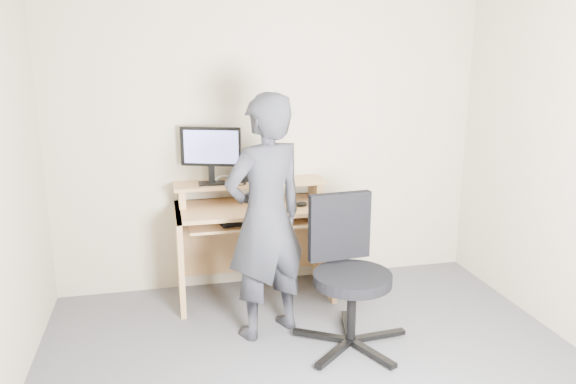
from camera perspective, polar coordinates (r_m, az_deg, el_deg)
name	(u,v)px	position (r m, az deg, el deg)	size (l,w,h in m)	color
back_wall	(271,135)	(4.58, -1.75, 5.78)	(3.50, 0.02, 2.50)	#BAB394
desk	(252,228)	(4.49, -3.64, -3.62)	(1.20, 0.60, 0.91)	tan
monitor	(211,150)	(4.35, -7.83, 4.22)	(0.46, 0.18, 0.45)	black
external_drive	(245,168)	(4.48, -4.42, 2.42)	(0.07, 0.13, 0.20)	black
travel_mug	(266,169)	(4.49, -2.26, 2.34)	(0.08, 0.08, 0.18)	#ACADB1
smartphone	(276,180)	(4.46, -1.27, 1.18)	(0.07, 0.13, 0.01)	black
charger	(229,183)	(4.35, -6.02, 0.91)	(0.04, 0.04, 0.04)	black
headphones	(225,180)	(4.49, -6.41, 1.21)	(0.16, 0.16, 0.02)	silver
keyboard	(250,220)	(4.29, -3.92, -2.84)	(0.46, 0.18, 0.03)	black
mouse	(301,204)	(4.33, 1.37, -1.23)	(0.10, 0.06, 0.04)	black
office_chair	(348,267)	(3.75, 6.09, -7.59)	(0.76, 0.78, 0.98)	black
person	(266,218)	(3.75, -2.27, -2.67)	(0.61, 0.40, 1.67)	black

